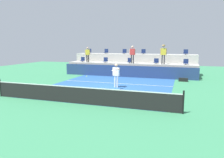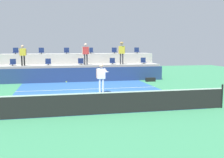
{
  "view_description": "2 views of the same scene",
  "coord_description": "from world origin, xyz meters",
  "views": [
    {
      "loc": [
        5.1,
        -13.76,
        3.07
      ],
      "look_at": [
        0.79,
        -0.83,
        0.88
      ],
      "focal_mm": 34.25,
      "sensor_mm": 36.0,
      "label": 1
    },
    {
      "loc": [
        -2.08,
        -14.34,
        2.78
      ],
      "look_at": [
        0.62,
        -1.81,
        1.17
      ],
      "focal_mm": 42.38,
      "sensor_mm": 36.0,
      "label": 2
    }
  ],
  "objects": [
    {
      "name": "ground_plane",
      "position": [
        0.0,
        0.0,
        0.0
      ],
      "size": [
        40.0,
        40.0,
        0.0
      ],
      "primitive_type": "plane",
      "color": "#388456"
    },
    {
      "name": "court_inner_paint",
      "position": [
        0.0,
        1.0,
        0.0
      ],
      "size": [
        9.0,
        10.0,
        0.01
      ],
      "primitive_type": "cube",
      "color": "#285693",
      "rests_on": "ground_plane"
    },
    {
      "name": "court_service_line",
      "position": [
        0.0,
        2.4,
        0.01
      ],
      "size": [
        9.0,
        0.06,
        0.0
      ],
      "primitive_type": "cube",
      "color": "white",
      "rests_on": "ground_plane"
    },
    {
      "name": "tennis_net",
      "position": [
        0.0,
        -4.0,
        0.5
      ],
      "size": [
        10.48,
        0.08,
        1.07
      ],
      "color": "black",
      "rests_on": "ground_plane"
    },
    {
      "name": "sponsor_backboard",
      "position": [
        0.0,
        6.0,
        0.55
      ],
      "size": [
        13.0,
        0.16,
        1.1
      ],
      "primitive_type": "cube",
      "color": "navy",
      "rests_on": "ground_plane"
    },
    {
      "name": "seating_tier_lower",
      "position": [
        0.0,
        7.3,
        0.62
      ],
      "size": [
        13.0,
        1.8,
        1.25
      ],
      "primitive_type": "cube",
      "color": "#ADAAA3",
      "rests_on": "ground_plane"
    },
    {
      "name": "seating_tier_upper",
      "position": [
        0.0,
        9.1,
        1.05
      ],
      "size": [
        13.0,
        1.8,
        2.1
      ],
      "primitive_type": "cube",
      "color": "#ADAAA3",
      "rests_on": "ground_plane"
    },
    {
      "name": "stadium_chair_lower_far_left",
      "position": [
        -5.28,
        7.23,
        1.46
      ],
      "size": [
        0.44,
        0.4,
        0.52
      ],
      "color": "#2D2D33",
      "rests_on": "seating_tier_lower"
    },
    {
      "name": "stadium_chair_lower_left",
      "position": [
        -2.62,
        7.23,
        1.46
      ],
      "size": [
        0.44,
        0.4,
        0.52
      ],
      "color": "#2D2D33",
      "rests_on": "seating_tier_lower"
    },
    {
      "name": "stadium_chair_lower_center",
      "position": [
        -0.02,
        7.23,
        1.46
      ],
      "size": [
        0.44,
        0.4,
        0.52
      ],
      "color": "#2D2D33",
      "rests_on": "seating_tier_lower"
    },
    {
      "name": "stadium_chair_lower_right",
      "position": [
        2.62,
        7.23,
        1.46
      ],
      "size": [
        0.44,
        0.4,
        0.52
      ],
      "color": "#2D2D33",
      "rests_on": "seating_tier_lower"
    },
    {
      "name": "stadium_chair_lower_far_right",
      "position": [
        5.35,
        7.23,
        1.46
      ],
      "size": [
        0.44,
        0.4,
        0.52
      ],
      "color": "#2D2D33",
      "rests_on": "seating_tier_lower"
    },
    {
      "name": "stadium_chair_upper_far_left",
      "position": [
        -5.28,
        9.03,
        2.31
      ],
      "size": [
        0.44,
        0.4,
        0.52
      ],
      "color": "#2D2D33",
      "rests_on": "seating_tier_upper"
    },
    {
      "name": "stadium_chair_upper_left",
      "position": [
        -3.2,
        9.03,
        2.31
      ],
      "size": [
        0.44,
        0.4,
        0.52
      ],
      "color": "#2D2D33",
      "rests_on": "seating_tier_upper"
    },
    {
      "name": "stadium_chair_upper_mid_left",
      "position": [
        -1.07,
        9.03,
        2.31
      ],
      "size": [
        0.44,
        0.4,
        0.52
      ],
      "color": "#2D2D33",
      "rests_on": "seating_tier_upper"
    },
    {
      "name": "stadium_chair_upper_mid_right",
      "position": [
        1.03,
        9.03,
        2.31
      ],
      "size": [
        0.44,
        0.4,
        0.52
      ],
      "color": "#2D2D33",
      "rests_on": "seating_tier_upper"
    },
    {
      "name": "stadium_chair_upper_right",
      "position": [
        3.19,
        9.03,
        2.31
      ],
      "size": [
        0.44,
        0.4,
        0.52
      ],
      "color": "#2D2D33",
      "rests_on": "seating_tier_upper"
    },
    {
      "name": "stadium_chair_upper_far_right",
      "position": [
        5.31,
        9.03,
        2.31
      ],
      "size": [
        0.44,
        0.4,
        0.52
      ],
      "color": "#2D2D33",
      "rests_on": "seating_tier_upper"
    },
    {
      "name": "tennis_player",
      "position": [
        0.56,
        0.79,
        1.07
      ],
      "size": [
        0.6,
        1.26,
        1.73
      ],
      "color": "white",
      "rests_on": "ground_plane"
    },
    {
      "name": "spectator_in_grey",
      "position": [
        -4.47,
        6.85,
        2.19
      ],
      "size": [
        0.57,
        0.26,
        1.59
      ],
      "color": "black",
      "rests_on": "seating_tier_lower"
    },
    {
      "name": "spectator_in_white",
      "position": [
        0.34,
        6.85,
        2.3
      ],
      "size": [
        0.6,
        0.25,
        1.73
      ],
      "color": "#2D2D33",
      "rests_on": "seating_tier_lower"
    },
    {
      "name": "spectator_with_hat",
      "position": [
        3.31,
        6.85,
        2.4
      ],
      "size": [
        0.62,
        0.47,
        1.84
      ],
      "color": "#2D2D33",
      "rests_on": "seating_tier_lower"
    },
    {
      "name": "tennis_ball",
      "position": [
        -1.51,
        0.22,
        0.82
      ],
      "size": [
        0.07,
        0.07,
        0.07
      ],
      "color": "#CCE033"
    },
    {
      "name": "equipment_bag",
      "position": [
        5.19,
        5.07,
        0.15
      ],
      "size": [
        0.76,
        0.28,
        0.3
      ],
      "primitive_type": "cube",
      "color": "black",
      "rests_on": "ground_plane"
    }
  ]
}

